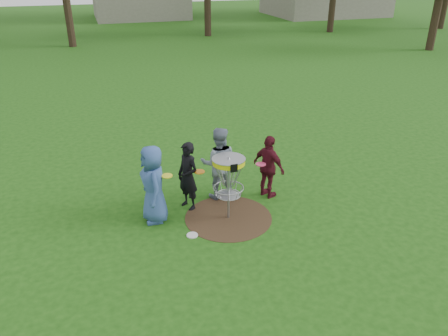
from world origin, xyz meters
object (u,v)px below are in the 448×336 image
object	(u,v)px
player_black	(188,176)
player_grey	(219,163)
player_blue	(153,184)
disc_golf_basket	(229,173)
player_maroon	(269,167)

from	to	relation	value
player_black	player_grey	distance (m)	0.79
player_blue	player_grey	distance (m)	1.60
player_black	disc_golf_basket	bearing A→B (deg)	18.45
disc_golf_basket	player_black	bearing A→B (deg)	135.52
player_blue	player_black	distance (m)	0.82
player_blue	disc_golf_basket	world-z (taller)	player_blue
player_blue	player_maroon	world-z (taller)	player_blue
player_grey	player_black	bearing A→B (deg)	34.12
player_black	player_grey	xyz separation A→B (m)	(0.75, 0.25, 0.08)
player_black	player_grey	world-z (taller)	player_grey
player_grey	player_maroon	bearing A→B (deg)	178.85
player_grey	player_maroon	distance (m)	1.10
player_grey	player_blue	bearing A→B (deg)	34.77
player_grey	player_maroon	world-z (taller)	player_grey
player_maroon	player_grey	bearing A→B (deg)	47.90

